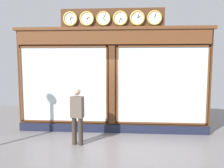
{
  "coord_description": "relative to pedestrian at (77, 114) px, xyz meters",
  "views": [
    {
      "loc": [
        -0.54,
        7.59,
        2.5
      ],
      "look_at": [
        0.0,
        0.0,
        1.68
      ],
      "focal_mm": 36.5,
      "sensor_mm": 36.0,
      "label": 1
    }
  ],
  "objects": [
    {
      "name": "shop_facade",
      "position": [
        -0.93,
        -1.31,
        0.91
      ],
      "size": [
        6.65,
        0.42,
        4.16
      ],
      "color": "#4C2B16",
      "rests_on": "ground_plane"
    },
    {
      "name": "pedestrian",
      "position": [
        0.0,
        0.0,
        0.0
      ],
      "size": [
        0.4,
        0.28,
        1.69
      ],
      "color": "#312A24",
      "rests_on": "ground_plane"
    }
  ]
}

